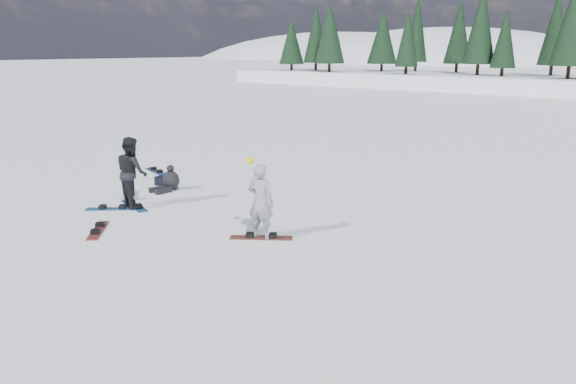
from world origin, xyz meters
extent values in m
plane|color=white|center=(0.00, 0.00, 0.00)|extent=(420.00, 420.00, 0.00)
ellipsoid|color=white|center=(-70.00, 170.00, -13.61)|extent=(143.00, 110.00, 49.50)
ellipsoid|color=white|center=(-140.00, 210.00, -14.30)|extent=(169.00, 130.00, 52.00)
cone|color=black|center=(-38.00, 55.00, 5.25)|extent=(3.20, 3.20, 7.50)
cone|color=black|center=(-34.55, 55.00, 5.25)|extent=(3.20, 3.20, 7.50)
cone|color=black|center=(-31.09, 55.00, 5.25)|extent=(3.20, 3.20, 7.50)
cone|color=black|center=(-27.64, 55.00, 5.25)|extent=(3.20, 3.20, 7.50)
cone|color=black|center=(-24.18, 55.00, 5.25)|extent=(3.20, 3.20, 7.50)
cone|color=black|center=(-20.73, 55.00, 5.25)|extent=(3.20, 3.20, 7.50)
cone|color=black|center=(-17.27, 55.00, 5.25)|extent=(3.20, 3.20, 7.50)
cone|color=black|center=(-13.82, 55.00, 5.25)|extent=(3.20, 3.20, 7.50)
cone|color=black|center=(-10.36, 55.00, 5.25)|extent=(3.20, 3.20, 7.50)
cone|color=black|center=(-6.91, 55.00, 5.25)|extent=(3.20, 3.20, 7.50)
imported|color=#949599|center=(2.42, 0.37, 0.92)|extent=(0.75, 0.57, 1.84)
sphere|color=yellow|center=(2.22, 0.25, 1.90)|extent=(0.18, 0.18, 0.18)
imported|color=black|center=(-2.30, 0.14, 1.01)|extent=(1.16, 1.01, 2.03)
ellipsoid|color=black|center=(-3.01, 2.08, 0.32)|extent=(0.68, 0.61, 0.62)
sphere|color=black|center=(-3.01, 2.08, 0.71)|extent=(0.24, 0.24, 0.24)
cube|color=black|center=(-2.86, 1.64, 0.08)|extent=(0.19, 0.55, 0.16)
cube|color=black|center=(-3.15, 1.64, 0.08)|extent=(0.33, 0.56, 0.16)
cube|color=black|center=(-3.71, 2.28, 0.15)|extent=(0.49, 0.37, 0.30)
cube|color=maroon|center=(2.42, 0.37, 0.01)|extent=(1.38, 1.11, 0.03)
cube|color=#185185|center=(-2.30, 0.14, 0.01)|extent=(1.52, 0.67, 0.03)
cube|color=maroon|center=(-1.12, -1.80, 0.01)|extent=(1.27, 1.25, 0.03)
cube|color=navy|center=(-5.58, 3.47, 0.01)|extent=(1.52, 0.66, 0.03)
cube|color=#1C659C|center=(-2.51, -0.44, 0.01)|extent=(1.30, 1.21, 0.03)
camera|label=1|loc=(11.01, -9.10, 4.43)|focal=35.00mm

